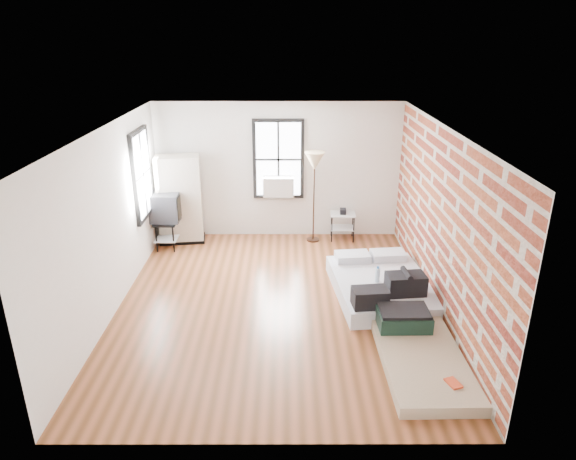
{
  "coord_description": "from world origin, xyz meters",
  "views": [
    {
      "loc": [
        0.18,
        -7.24,
        4.12
      ],
      "look_at": [
        0.19,
        0.3,
        1.15
      ],
      "focal_mm": 32.0,
      "sensor_mm": 36.0,
      "label": 1
    }
  ],
  "objects_px": {
    "mattress_main": "(382,285)",
    "floor_lamp": "(314,165)",
    "tv_stand": "(167,208)",
    "mattress_bare": "(418,350)",
    "side_table": "(343,219)",
    "wardrobe": "(180,200)"
  },
  "relations": [
    {
      "from": "tv_stand",
      "to": "mattress_main",
      "type": "bearing_deg",
      "value": -27.53
    },
    {
      "from": "floor_lamp",
      "to": "tv_stand",
      "type": "bearing_deg",
      "value": -174.84
    },
    {
      "from": "mattress_main",
      "to": "floor_lamp",
      "type": "relative_size",
      "value": 1.18
    },
    {
      "from": "side_table",
      "to": "tv_stand",
      "type": "xyz_separation_m",
      "value": [
        -3.54,
        -0.33,
        0.36
      ]
    },
    {
      "from": "mattress_bare",
      "to": "tv_stand",
      "type": "height_order",
      "value": "tv_stand"
    },
    {
      "from": "mattress_main",
      "to": "floor_lamp",
      "type": "height_order",
      "value": "floor_lamp"
    },
    {
      "from": "wardrobe",
      "to": "tv_stand",
      "type": "relative_size",
      "value": 1.59
    },
    {
      "from": "mattress_bare",
      "to": "mattress_main",
      "type": "bearing_deg",
      "value": 94.84
    },
    {
      "from": "wardrobe",
      "to": "tv_stand",
      "type": "bearing_deg",
      "value": -136.34
    },
    {
      "from": "tv_stand",
      "to": "mattress_bare",
      "type": "bearing_deg",
      "value": -42.52
    },
    {
      "from": "tv_stand",
      "to": "floor_lamp",
      "type": "bearing_deg",
      "value": 5.59
    },
    {
      "from": "side_table",
      "to": "floor_lamp",
      "type": "height_order",
      "value": "floor_lamp"
    },
    {
      "from": "tv_stand",
      "to": "wardrobe",
      "type": "bearing_deg",
      "value": 51.48
    },
    {
      "from": "mattress_main",
      "to": "mattress_bare",
      "type": "relative_size",
      "value": 1.1
    },
    {
      "from": "wardrobe",
      "to": "floor_lamp",
      "type": "bearing_deg",
      "value": -7.39
    },
    {
      "from": "wardrobe",
      "to": "side_table",
      "type": "bearing_deg",
      "value": -6.19
    },
    {
      "from": "side_table",
      "to": "floor_lamp",
      "type": "distance_m",
      "value": 1.31
    },
    {
      "from": "mattress_main",
      "to": "mattress_bare",
      "type": "distance_m",
      "value": 1.76
    },
    {
      "from": "mattress_bare",
      "to": "wardrobe",
      "type": "distance_m",
      "value": 5.74
    },
    {
      "from": "mattress_main",
      "to": "floor_lamp",
      "type": "xyz_separation_m",
      "value": [
        -1.03,
        2.37,
        1.43
      ]
    },
    {
      "from": "floor_lamp",
      "to": "tv_stand",
      "type": "distance_m",
      "value": 3.05
    },
    {
      "from": "mattress_bare",
      "to": "floor_lamp",
      "type": "height_order",
      "value": "floor_lamp"
    }
  ]
}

